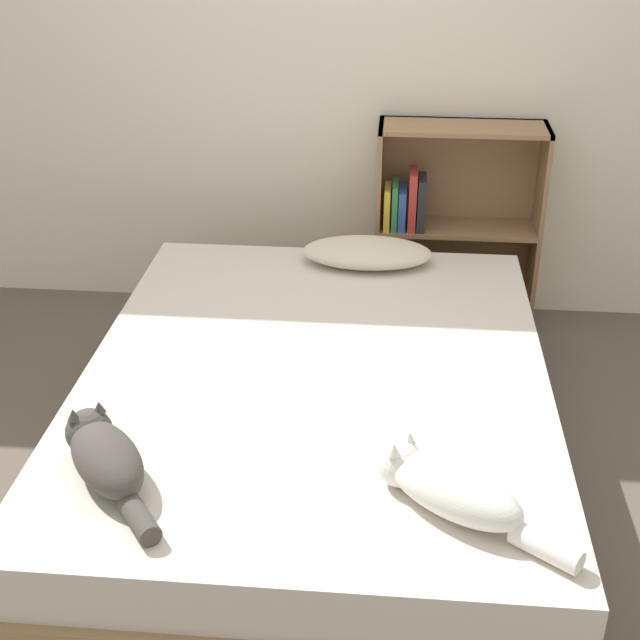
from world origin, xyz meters
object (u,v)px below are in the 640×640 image
(cat_light, at_px, (449,488))
(cat_dark, at_px, (104,455))
(bookshelf, at_px, (450,221))
(pillow, at_px, (367,252))
(bed, at_px, (316,426))

(cat_light, bearing_deg, cat_dark, 32.44)
(cat_light, relative_size, bookshelf, 0.56)
(cat_dark, bearing_deg, pillow, -60.21)
(cat_light, xyz_separation_m, cat_dark, (-0.93, 0.05, 0.00))
(bed, xyz_separation_m, cat_light, (0.41, -0.67, 0.29))
(pillow, xyz_separation_m, cat_light, (0.28, -1.53, 0.01))
(pillow, relative_size, cat_dark, 1.16)
(bookshelf, bearing_deg, cat_dark, -117.84)
(cat_dark, distance_m, bookshelf, 2.17)
(bookshelf, bearing_deg, pillow, -129.16)
(cat_dark, bearing_deg, cat_light, -129.64)
(cat_light, distance_m, cat_dark, 0.93)
(bed, height_order, pillow, pillow)
(bed, bearing_deg, pillow, 81.24)
(cat_light, bearing_deg, bed, -22.79)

